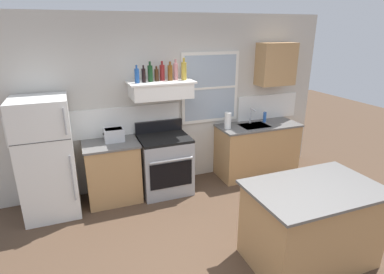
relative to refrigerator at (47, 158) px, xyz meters
name	(u,v)px	position (x,y,z in m)	size (l,w,h in m)	color
ground_plane	(235,262)	(1.90, -1.84, -0.82)	(16.00, 16.00, 0.00)	#4C3828
back_wall	(174,102)	(1.93, 0.39, 0.53)	(5.40, 0.11, 2.70)	beige
refrigerator	(47,158)	(0.00, 0.00, 0.00)	(0.70, 0.72, 1.65)	white
counter_left_of_stove	(113,171)	(0.85, 0.06, -0.37)	(0.79, 0.63, 0.91)	tan
toaster	(114,135)	(0.92, 0.11, 0.19)	(0.30, 0.20, 0.19)	silver
stove_range	(165,164)	(1.65, 0.02, -0.36)	(0.76, 0.69, 1.09)	#9EA0A5
range_hood_shelf	(161,89)	(1.65, 0.12, 0.80)	(0.96, 0.52, 0.24)	white
bottle_blue_liqueur	(137,76)	(1.30, 0.06, 1.03)	(0.07, 0.07, 0.25)	#1E478C
bottle_balsamic_dark	(144,75)	(1.40, 0.10, 1.02)	(0.06, 0.06, 0.24)	black
bottle_dark_green_wine	(150,73)	(1.50, 0.11, 1.04)	(0.07, 0.07, 0.29)	#143819
bottle_brown_stout	(157,75)	(1.60, 0.15, 1.01)	(0.06, 0.06, 0.21)	#381E0F
bottle_red_label_wine	(162,72)	(1.69, 0.17, 1.04)	(0.07, 0.07, 0.28)	maroon
bottle_amber_wine	(170,73)	(1.80, 0.12, 1.04)	(0.07, 0.07, 0.28)	brown
bottle_rose_pink	(176,71)	(1.90, 0.16, 1.05)	(0.07, 0.07, 0.30)	#C67F84
bottle_champagne_gold_foil	(184,71)	(2.00, 0.09, 1.06)	(0.08, 0.08, 0.32)	#B29333
counter_right_with_sink	(257,149)	(3.35, 0.06, -0.37)	(1.43, 0.63, 0.91)	tan
sink_faucet	(251,114)	(3.25, 0.16, 0.26)	(0.03, 0.17, 0.28)	silver
paper_towel_roll	(228,121)	(2.75, 0.06, 0.22)	(0.11, 0.11, 0.27)	white
dish_soap_bottle	(265,117)	(3.53, 0.16, 0.18)	(0.06, 0.06, 0.18)	blue
kitchen_island	(311,224)	(2.68, -2.08, -0.37)	(1.40, 0.90, 0.91)	tan
upper_cabinet_right	(276,64)	(3.70, 0.20, 1.08)	(0.64, 0.32, 0.70)	tan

